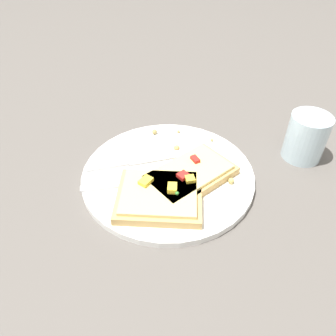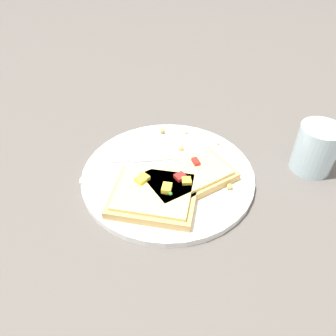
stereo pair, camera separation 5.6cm
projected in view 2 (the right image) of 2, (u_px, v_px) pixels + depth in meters
name	position (u px, v px, depth m)	size (l,w,h in m)	color
ground_plane	(168.00, 177.00, 0.58)	(4.00, 4.00, 0.00)	#56514C
plate	(168.00, 175.00, 0.57)	(0.30, 0.30, 0.01)	white
fork	(154.00, 179.00, 0.56)	(0.15, 0.19, 0.01)	silver
knife	(136.00, 158.00, 0.60)	(0.15, 0.16, 0.01)	silver
pizza_slice_main	(188.00, 177.00, 0.55)	(0.18, 0.14, 0.03)	tan
pizza_slice_corner	(154.00, 195.00, 0.52)	(0.16, 0.17, 0.03)	tan
crumb_scatter	(190.00, 152.00, 0.61)	(0.10, 0.19, 0.01)	tan
drinking_glass	(316.00, 149.00, 0.57)	(0.07, 0.07, 0.09)	silver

